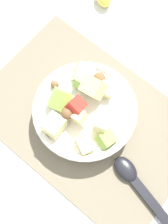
{
  "coord_description": "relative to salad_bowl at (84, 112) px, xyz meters",
  "views": [
    {
      "loc": [
        0.12,
        -0.15,
        0.64
      ],
      "look_at": [
        -0.01,
        -0.0,
        0.04
      ],
      "focal_mm": 50.47,
      "sensor_mm": 36.0,
      "label": 1
    }
  ],
  "objects": [
    {
      "name": "salad_bowl",
      "position": [
        0.0,
        0.0,
        0.0
      ],
      "size": [
        0.21,
        0.21,
        0.11
      ],
      "color": "white",
      "rests_on": "placemat"
    },
    {
      "name": "placemat",
      "position": [
        0.01,
        0.0,
        -0.04
      ],
      "size": [
        0.45,
        0.3,
        0.01
      ],
      "primitive_type": "cube",
      "color": "#756B56",
      "rests_on": "ground_plane"
    },
    {
      "name": "serving_spoon",
      "position": [
        0.17,
        -0.04,
        -0.03
      ],
      "size": [
        0.2,
        0.07,
        0.01
      ],
      "color": "black",
      "rests_on": "placemat"
    },
    {
      "name": "ground_plane",
      "position": [
        0.01,
        0.0,
        -0.04
      ],
      "size": [
        2.4,
        2.4,
        0.0
      ],
      "primitive_type": "plane",
      "color": "silver"
    }
  ]
}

